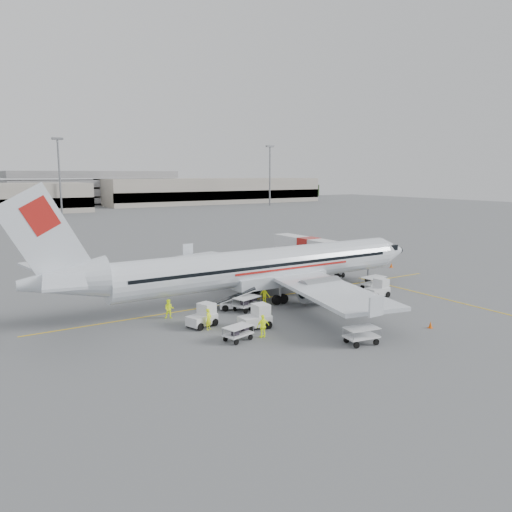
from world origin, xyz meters
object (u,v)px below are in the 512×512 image
object	(u,v)px
jet_bridge	(309,254)
aircraft	(266,242)
tug_fore	(377,288)
tug_aft	(202,316)
tug_mid	(255,317)
belt_loader	(238,296)

from	to	relation	value
jet_bridge	aircraft	bearing A→B (deg)	-144.65
tug_fore	jet_bridge	bearing A→B (deg)	75.78
jet_bridge	tug_aft	xyz separation A→B (m)	(-21.50, -13.77, -1.14)
jet_bridge	tug_mid	world-z (taller)	jet_bridge
belt_loader	tug_mid	xyz separation A→B (m)	(-1.70, -5.53, -0.23)
tug_fore	tug_mid	size ratio (longest dim) A/B	0.96
belt_loader	tug_fore	world-z (taller)	belt_loader
aircraft	belt_loader	size ratio (longest dim) A/B	9.31
tug_mid	aircraft	bearing A→B (deg)	52.13
tug_mid	tug_aft	distance (m)	4.17
jet_bridge	tug_aft	bearing A→B (deg)	-148.35
jet_bridge	tug_fore	distance (m)	14.72
belt_loader	tug_fore	distance (m)	14.04
jet_bridge	tug_mid	xyz separation A→B (m)	(-18.22, -16.34, -1.11)
aircraft	belt_loader	bearing A→B (deg)	-157.64
aircraft	jet_bridge	distance (m)	15.80
jet_bridge	tug_fore	world-z (taller)	jet_bridge
tug_fore	tug_aft	bearing A→B (deg)	175.45
jet_bridge	tug_aft	distance (m)	25.56
belt_loader	tug_aft	size ratio (longest dim) A/B	1.85
aircraft	tug_aft	world-z (taller)	aircraft
jet_bridge	belt_loader	size ratio (longest dim) A/B	3.62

